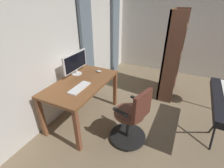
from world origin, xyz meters
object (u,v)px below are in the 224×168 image
computer_mouse (99,71)px  computer_monitor (75,62)px  office_chair (132,118)px  bookshelf (170,56)px  desk (82,87)px  computer_keyboard (79,88)px

computer_mouse → computer_monitor: bearing=-53.6°
office_chair → computer_monitor: size_ratio=1.52×
computer_mouse → bookshelf: bearing=135.0°
desk → computer_keyboard: 0.24m
bookshelf → computer_monitor: bearing=-46.7°
office_chair → computer_monitor: 1.35m
computer_monitor → computer_keyboard: size_ratio=1.48×
office_chair → bookshelf: bookshelf is taller
computer_keyboard → bookshelf: 2.04m
computer_monitor → computer_keyboard: (0.41, 0.35, -0.21)m
computer_keyboard → computer_mouse: size_ratio=4.07×
computer_keyboard → computer_mouse: 0.64m
office_chair → computer_monitor: bearing=90.9°
desk → computer_mouse: size_ratio=13.13×
desk → computer_monitor: computer_monitor is taller
desk → computer_keyboard: computer_keyboard is taller
office_chair → bookshelf: size_ratio=0.52×
office_chair → computer_keyboard: office_chair is taller
desk → office_chair: office_chair is taller
desk → computer_keyboard: size_ratio=3.22×
computer_monitor → bookshelf: size_ratio=0.34×
computer_keyboard → computer_mouse: computer_mouse is taller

